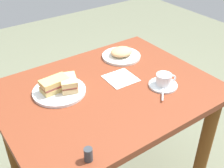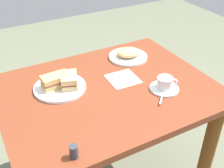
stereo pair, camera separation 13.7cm
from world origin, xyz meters
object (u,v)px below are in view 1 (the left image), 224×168
dining_table (107,112)px  coffee_saucer (163,85)px  side_plate (121,56)px  salt_shaker (88,154)px  napkin (121,78)px  spoon (163,92)px  sandwich_plate (59,91)px  sandwich_back (69,83)px  coffee_cup (164,79)px  sandwich_front (55,85)px

dining_table → coffee_saucer: bearing=-30.6°
side_plate → salt_shaker: size_ratio=4.08×
napkin → spoon: bearing=-70.8°
sandwich_plate → sandwich_back: size_ratio=1.95×
sandwich_back → coffee_saucer: 0.47m
coffee_cup → spoon: size_ratio=1.28×
coffee_saucer → coffee_cup: 0.04m
sandwich_plate → coffee_cup: coffee_cup is taller
coffee_cup → napkin: 0.23m
sandwich_front → salt_shaker: 0.46m
coffee_saucer → side_plate: (0.01, 0.37, 0.00)m
dining_table → napkin: napkin is taller
spoon → napkin: size_ratio=0.52×
sandwich_plate → sandwich_back: (0.05, -0.02, 0.04)m
sandwich_plate → side_plate: size_ratio=1.14×
sandwich_back → coffee_saucer: size_ratio=0.92×
sandwich_back → spoon: 0.45m
coffee_cup → salt_shaker: size_ratio=1.81×
coffee_saucer → salt_shaker: (-0.55, -0.19, 0.02)m
sandwich_back → napkin: (0.27, -0.06, -0.04)m
napkin → salt_shaker: salt_shaker is taller
dining_table → sandwich_plate: (-0.21, 0.11, 0.16)m
dining_table → spoon: size_ratio=13.37×
spoon → side_plate: 0.42m
coffee_cup → salt_shaker: coffee_cup is taller
coffee_cup → side_plate: coffee_cup is taller
napkin → coffee_cup: bearing=-53.1°
side_plate → spoon: bearing=-98.9°
sandwich_front → coffee_saucer: (0.46, -0.26, -0.04)m
coffee_cup → dining_table: bearing=149.5°
side_plate → salt_shaker: (-0.56, -0.56, 0.02)m
coffee_saucer → spoon: bearing=-135.1°
coffee_cup → spoon: 0.08m
spoon → napkin: 0.24m
sandwich_back → coffee_saucer: (0.40, -0.23, -0.04)m
dining_table → side_plate: side_plate is taller
sandwich_plate → spoon: bearing=-37.3°
sandwich_front → spoon: size_ratio=1.73×
coffee_saucer → coffee_cup: coffee_cup is taller
dining_table → coffee_saucer: 0.32m
sandwich_plate → side_plate: bearing=14.1°
dining_table → spoon: (0.19, -0.19, 0.16)m
side_plate → sandwich_back: bearing=-162.5°
sandwich_plate → side_plate: (0.46, 0.12, 0.00)m
sandwich_front → napkin: bearing=-14.1°
side_plate → salt_shaker: salt_shaker is taller
sandwich_front → napkin: sandwich_front is taller
sandwich_plate → coffee_cup: (0.45, -0.25, 0.03)m
coffee_cup → spoon: coffee_cup is taller
sandwich_plate → salt_shaker: bearing=-103.2°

